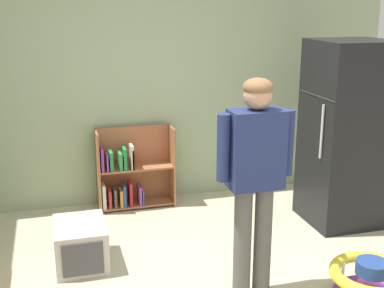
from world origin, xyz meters
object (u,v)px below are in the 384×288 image
(refrigerator, at_px, (346,134))
(baby_walker, at_px, (371,282))
(bookshelf, at_px, (130,174))
(standing_person, at_px, (255,169))
(pet_carrier, at_px, (81,244))

(refrigerator, distance_m, baby_walker, 1.63)
(bookshelf, height_order, baby_walker, bookshelf)
(standing_person, relative_size, pet_carrier, 2.95)
(bookshelf, bearing_deg, standing_person, -72.72)
(standing_person, bearing_deg, pet_carrier, 146.64)
(bookshelf, relative_size, standing_person, 0.52)
(bookshelf, bearing_deg, pet_carrier, -117.88)
(baby_walker, bearing_deg, refrigerator, 67.09)
(baby_walker, bearing_deg, standing_person, 156.81)
(refrigerator, height_order, pet_carrier, refrigerator)
(standing_person, relative_size, baby_walker, 2.70)
(refrigerator, distance_m, bookshelf, 2.23)
(bookshelf, distance_m, pet_carrier, 1.30)
(baby_walker, xyz_separation_m, pet_carrier, (-1.99, 1.13, 0.02))
(bookshelf, distance_m, standing_person, 2.11)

